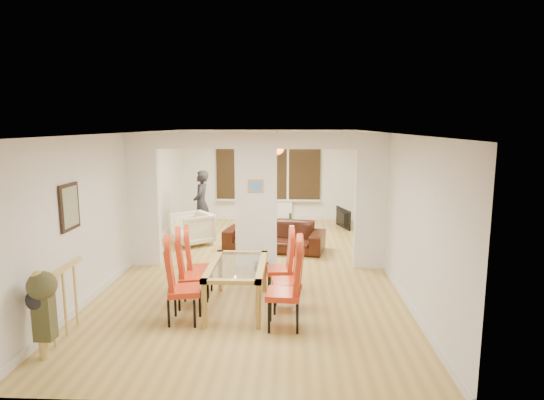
# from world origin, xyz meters

# --- Properties ---
(floor) EXTENTS (5.00, 9.00, 0.01)m
(floor) POSITION_xyz_m (0.00, 0.00, 0.00)
(floor) COLOR tan
(floor) RESTS_ON ground
(room_walls) EXTENTS (5.00, 9.00, 2.60)m
(room_walls) POSITION_xyz_m (0.00, 0.00, 1.30)
(room_walls) COLOR silver
(room_walls) RESTS_ON floor
(divider_wall) EXTENTS (5.00, 0.18, 2.60)m
(divider_wall) POSITION_xyz_m (0.00, 0.00, 1.30)
(divider_wall) COLOR white
(divider_wall) RESTS_ON floor
(bay_window_blinds) EXTENTS (3.00, 0.08, 1.80)m
(bay_window_blinds) POSITION_xyz_m (0.00, 4.44, 1.50)
(bay_window_blinds) COLOR black
(bay_window_blinds) RESTS_ON room_walls
(radiator) EXTENTS (1.40, 0.08, 0.50)m
(radiator) POSITION_xyz_m (0.00, 4.40, 0.30)
(radiator) COLOR white
(radiator) RESTS_ON floor
(pendant_light) EXTENTS (0.36, 0.36, 0.36)m
(pendant_light) POSITION_xyz_m (0.30, 3.30, 2.15)
(pendant_light) COLOR orange
(pendant_light) RESTS_ON room_walls
(stair_newel) EXTENTS (0.40, 1.20, 1.10)m
(stair_newel) POSITION_xyz_m (-2.25, -3.20, 0.55)
(stair_newel) COLOR tan
(stair_newel) RESTS_ON floor
(wall_poster) EXTENTS (0.04, 0.52, 0.67)m
(wall_poster) POSITION_xyz_m (-2.47, -2.40, 1.60)
(wall_poster) COLOR gray
(wall_poster) RESTS_ON room_walls
(pillar_photo) EXTENTS (0.30, 0.03, 0.25)m
(pillar_photo) POSITION_xyz_m (0.00, -0.10, 1.60)
(pillar_photo) COLOR #4C8CD8
(pillar_photo) RESTS_ON divider_wall
(dining_table) EXTENTS (0.84, 1.48, 0.70)m
(dining_table) POSITION_xyz_m (-0.12, -2.12, 0.35)
(dining_table) COLOR #B59242
(dining_table) RESTS_ON floor
(dining_chair_la) EXTENTS (0.52, 0.52, 1.10)m
(dining_chair_la) POSITION_xyz_m (-0.81, -2.63, 0.55)
(dining_chair_la) COLOR red
(dining_chair_la) RESTS_ON floor
(dining_chair_lb) EXTENTS (0.52, 0.52, 1.09)m
(dining_chair_lb) POSITION_xyz_m (-0.80, -2.07, 0.54)
(dining_chair_lb) COLOR red
(dining_chair_lb) RESTS_ON floor
(dining_chair_lc) EXTENTS (0.48, 0.48, 1.02)m
(dining_chair_lc) POSITION_xyz_m (-0.80, -1.58, 0.51)
(dining_chair_lc) COLOR red
(dining_chair_lc) RESTS_ON floor
(dining_chair_ra) EXTENTS (0.49, 0.49, 1.14)m
(dining_chair_ra) POSITION_xyz_m (0.59, -2.74, 0.57)
(dining_chair_ra) COLOR red
(dining_chair_ra) RESTS_ON floor
(dining_chair_rb) EXTENTS (0.46, 0.46, 1.03)m
(dining_chair_rb) POSITION_xyz_m (0.62, -2.16, 0.52)
(dining_chair_rb) COLOR red
(dining_chair_rb) RESTS_ON floor
(dining_chair_rc) EXTENTS (0.44, 0.44, 1.02)m
(dining_chair_rc) POSITION_xyz_m (0.50, -1.58, 0.51)
(dining_chair_rc) COLOR red
(dining_chair_rc) RESTS_ON floor
(sofa) EXTENTS (2.31, 1.28, 0.64)m
(sofa) POSITION_xyz_m (0.31, 1.18, 0.32)
(sofa) COLOR black
(sofa) RESTS_ON floor
(armchair) EXTENTS (1.13, 1.13, 0.74)m
(armchair) POSITION_xyz_m (-1.60, 1.54, 0.37)
(armchair) COLOR #EDE7C8
(armchair) RESTS_ON floor
(person) EXTENTS (0.60, 0.40, 1.64)m
(person) POSITION_xyz_m (-1.55, 2.38, 0.82)
(person) COLOR black
(person) RESTS_ON floor
(television) EXTENTS (0.91, 0.37, 0.53)m
(television) POSITION_xyz_m (1.99, 3.42, 0.26)
(television) COLOR black
(television) RESTS_ON floor
(coffee_table) EXTENTS (1.04, 0.65, 0.22)m
(coffee_table) POSITION_xyz_m (0.45, 2.77, 0.11)
(coffee_table) COLOR #352512
(coffee_table) RESTS_ON floor
(bottle) EXTENTS (0.07, 0.07, 0.29)m
(bottle) POSITION_xyz_m (0.65, 2.84, 0.37)
(bottle) COLOR #143F19
(bottle) RESTS_ON coffee_table
(bowl) EXTENTS (0.23, 0.23, 0.06)m
(bowl) POSITION_xyz_m (0.37, 2.80, 0.25)
(bowl) COLOR #352512
(bowl) RESTS_ON coffee_table
(shoes) EXTENTS (0.25, 0.28, 0.11)m
(shoes) POSITION_xyz_m (0.12, -0.25, 0.05)
(shoes) COLOR black
(shoes) RESTS_ON floor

